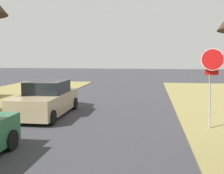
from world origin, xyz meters
TOP-DOWN VIEW (x-y plane):
  - stop_sign_far at (4.58, 12.57)m, footprint 0.81×0.49m
  - parked_sedan_tan at (-2.35, 14.07)m, footprint 1.95×4.40m

SIDE VIEW (x-z plane):
  - parked_sedan_tan at x=-2.35m, z-range -0.06..1.51m
  - stop_sign_far at x=4.58m, z-range 0.70..3.66m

